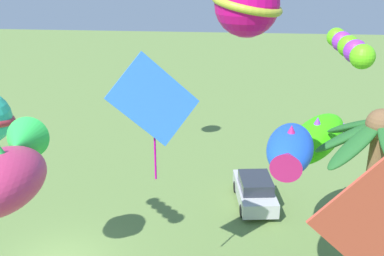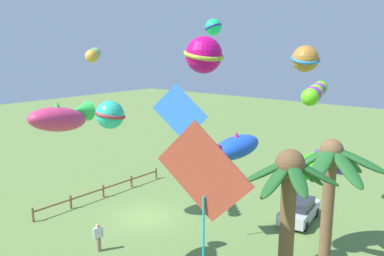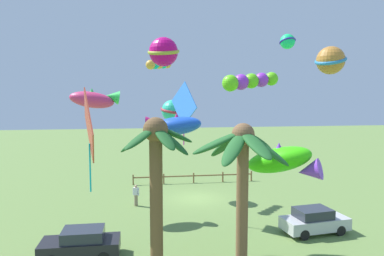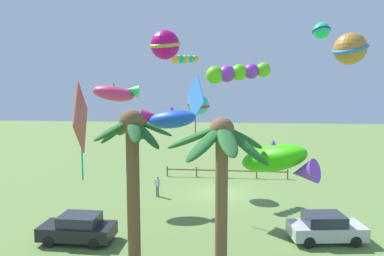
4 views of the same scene
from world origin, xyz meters
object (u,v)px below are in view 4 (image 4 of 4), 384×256
object	(u,v)px
spectator_0	(157,186)
kite_diamond_1	(195,99)
parked_car_1	(78,228)
kite_ball_7	(350,49)
parked_car_0	(326,228)
kite_tube_6	(236,73)
kite_fish_8	(169,119)
kite_ball_10	(321,31)
kite_tube_2	(184,59)
palm_tree_0	(222,156)
kite_fish_3	(277,160)
palm_tree_1	(133,156)
kite_diamond_5	(81,118)
kite_fish_0	(116,93)
kite_ball_9	(165,45)

from	to	relation	value
spectator_0	kite_diamond_1	world-z (taller)	kite_diamond_1
parked_car_1	kite_ball_7	world-z (taller)	kite_ball_7
parked_car_0	kite_tube_6	world-z (taller)	kite_tube_6
kite_fish_8	kite_ball_10	world-z (taller)	kite_ball_10
kite_tube_2	kite_fish_8	bearing A→B (deg)	92.20
palm_tree_0	kite_fish_3	xyz separation A→B (m)	(-2.57, -1.53, -0.41)
kite_ball_7	kite_fish_8	distance (m)	10.17
palm_tree_1	palm_tree_0	bearing A→B (deg)	178.60
parked_car_0	kite_fish_3	world-z (taller)	kite_fish_3
kite_ball_7	kite_ball_10	bearing A→B (deg)	-93.30
kite_diamond_5	kite_fish_8	world-z (taller)	kite_diamond_5
parked_car_0	kite_ball_10	distance (m)	14.24
kite_ball_7	kite_fish_8	world-z (taller)	kite_ball_7
kite_diamond_5	kite_fish_8	xyz separation A→B (m)	(-4.17, -1.57, -0.12)
kite_diamond_5	palm_tree_1	bearing A→B (deg)	151.55
kite_fish_0	kite_diamond_1	xyz separation A→B (m)	(-5.83, 1.81, -0.36)
parked_car_0	kite_diamond_5	distance (m)	14.09
kite_ball_7	kite_ball_10	size ratio (longest dim) A/B	1.67
palm_tree_0	kite_ball_7	xyz separation A→B (m)	(-6.56, -4.38, 4.99)
kite_ball_10	kite_fish_8	bearing A→B (deg)	40.73
kite_diamond_5	kite_fish_0	bearing A→B (deg)	-85.26
palm_tree_0	palm_tree_1	world-z (taller)	palm_tree_1
kite_diamond_1	kite_diamond_5	size ratio (longest dim) A/B	0.83
kite_tube_2	kite_ball_10	world-z (taller)	kite_ball_10
kite_diamond_5	kite_ball_7	world-z (taller)	kite_ball_7
kite_ball_9	spectator_0	bearing A→B (deg)	-73.28
parked_car_0	kite_tube_6	bearing A→B (deg)	27.70
parked_car_0	kite_ball_7	distance (m)	9.57
kite_ball_7	kite_fish_8	xyz separation A→B (m)	(9.43, 1.04, -3.65)
kite_ball_10	parked_car_1	bearing A→B (deg)	32.94
kite_fish_0	kite_diamond_5	world-z (taller)	kite_fish_0
kite_tube_6	kite_ball_9	bearing A→B (deg)	-42.34
kite_tube_6	kite_ball_7	world-z (taller)	kite_ball_7
kite_tube_6	kite_tube_2	bearing A→B (deg)	-71.53
kite_ball_9	kite_ball_10	size ratio (longest dim) A/B	1.46
kite_fish_0	kite_fish_3	size ratio (longest dim) A/B	0.87
spectator_0	kite_diamond_5	xyz separation A→B (m)	(2.00, 8.79, 5.91)
kite_ball_9	kite_fish_0	bearing A→B (deg)	-45.81
kite_tube_2	kite_tube_6	xyz separation A→B (m)	(-3.82, 11.43, -1.67)
parked_car_0	kite_ball_9	world-z (taller)	kite_ball_9
kite_fish_3	kite_ball_7	xyz separation A→B (m)	(-3.99, -2.85, 5.40)
kite_tube_6	kite_fish_8	world-z (taller)	kite_tube_6
parked_car_1	kite_diamond_1	bearing A→B (deg)	-139.01
kite_fish_0	kite_ball_7	xyz separation A→B (m)	(-14.22, 4.83, 2.33)
kite_ball_10	kite_ball_7	bearing A→B (deg)	86.70
palm_tree_0	kite_ball_9	xyz separation A→B (m)	(3.29, -4.72, 5.36)
palm_tree_0	kite_ball_10	bearing A→B (deg)	-120.56
palm_tree_0	parked_car_0	size ratio (longest dim) A/B	1.70
parked_car_0	kite_fish_3	distance (m)	5.56
palm_tree_1	kite_ball_10	bearing A→B (deg)	-133.01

